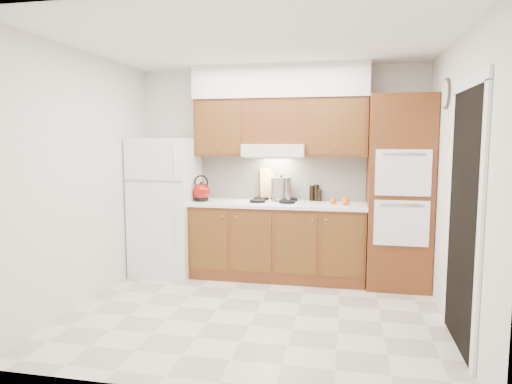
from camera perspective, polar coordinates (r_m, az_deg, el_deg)
floor at (r=4.67m, az=0.03°, el=-14.83°), size 3.60×3.60×0.00m
ceiling at (r=4.44m, az=0.03°, el=18.23°), size 3.60×3.60×0.00m
wall_back at (r=5.84m, az=2.96°, el=2.58°), size 3.60×0.02×2.60m
wall_left at (r=5.04m, az=-20.47°, el=1.57°), size 0.02×3.00×2.60m
wall_right at (r=4.38m, az=23.78°, el=0.75°), size 0.02×3.00×2.60m
fridge at (r=5.92m, az=-11.19°, el=-1.77°), size 0.75×0.72×1.72m
base_cabinets at (r=5.66m, az=2.70°, el=-6.24°), size 2.11×0.60×0.90m
countertop at (r=5.57m, az=2.71°, el=-1.54°), size 2.13×0.62×0.04m
backsplash at (r=5.83m, az=3.17°, el=1.78°), size 2.11×0.03×0.56m
oven_cabinet at (r=5.50m, az=17.43°, el=-0.04°), size 0.70×0.65×2.20m
upper_cab_left at (r=5.82m, az=-4.31°, el=7.97°), size 0.63×0.33×0.70m
upper_cab_right at (r=5.60m, az=10.06°, el=7.95°), size 0.73×0.33×0.70m
range_hood at (r=5.61m, az=2.38°, el=5.23°), size 0.75×0.45×0.15m
upper_cab_over_hood at (r=5.67m, az=2.49°, el=8.78°), size 0.75×0.33×0.55m
soffit at (r=5.69m, az=3.00°, el=13.58°), size 2.13×0.36×0.40m
cooktop at (r=5.59m, az=2.24°, el=-1.23°), size 0.74×0.50×0.01m
doorway at (r=4.07m, az=24.49°, el=-3.23°), size 0.02×0.90×2.10m
wall_clock at (r=4.92m, az=22.69°, el=11.28°), size 0.02×0.30×0.30m
kettle at (r=5.72m, az=-6.85°, el=0.03°), size 0.26×0.26×0.22m
cutting_board at (r=5.82m, az=2.08°, el=0.98°), size 0.33×0.21×0.42m
stock_pot at (r=5.63m, az=3.15°, el=0.41°), size 0.26×0.26×0.26m
condiment_a at (r=5.76m, az=7.56°, el=-0.10°), size 0.06×0.06×0.21m
condiment_b at (r=5.77m, az=6.98°, el=-0.15°), size 0.07×0.07×0.19m
condiment_c at (r=5.73m, az=7.95°, el=-0.45°), size 0.06×0.06×0.14m
orange_near at (r=5.45m, az=11.13°, el=-1.14°), size 0.11×0.11×0.09m
orange_far at (r=5.54m, az=9.62°, el=-1.06°), size 0.10×0.10×0.08m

